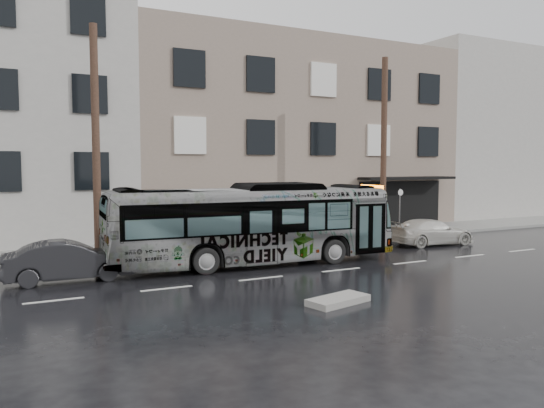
# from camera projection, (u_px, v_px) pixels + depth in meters

# --- Properties ---
(ground) EXTENTS (120.00, 120.00, 0.00)m
(ground) POSITION_uv_depth(u_px,v_px,m) (306.00, 259.00, 21.28)
(ground) COLOR black
(ground) RESTS_ON ground
(sidewalk) EXTENTS (90.00, 3.60, 0.15)m
(sidewalk) POSITION_uv_depth(u_px,v_px,m) (254.00, 241.00, 25.63)
(sidewalk) COLOR gray
(sidewalk) RESTS_ON ground
(building_taupe) EXTENTS (20.00, 12.00, 11.00)m
(building_taupe) POSITION_uv_depth(u_px,v_px,m) (273.00, 138.00, 34.43)
(building_taupe) COLOR gray
(building_taupe) RESTS_ON ground
(building_filler) EXTENTS (18.00, 12.00, 12.00)m
(building_filler) POSITION_uv_depth(u_px,v_px,m) (482.00, 137.00, 42.96)
(building_filler) COLOR #B0ACA6
(building_filler) RESTS_ON ground
(utility_pole_front) EXTENTS (0.30, 0.30, 9.00)m
(utility_pole_front) POSITION_uv_depth(u_px,v_px,m) (384.00, 148.00, 26.80)
(utility_pole_front) COLOR #503428
(utility_pole_front) RESTS_ON sidewalk
(utility_pole_rear) EXTENTS (0.30, 0.30, 9.00)m
(utility_pole_rear) POSITION_uv_depth(u_px,v_px,m) (96.00, 142.00, 20.49)
(utility_pole_rear) COLOR #503428
(utility_pole_rear) RESTS_ON sidewalk
(sign_post) EXTENTS (0.06, 0.06, 2.40)m
(sign_post) POSITION_uv_depth(u_px,v_px,m) (400.00, 212.00, 27.54)
(sign_post) COLOR slate
(sign_post) RESTS_ON sidewalk
(bus) EXTENTS (11.18, 3.29, 3.08)m
(bus) POSITION_uv_depth(u_px,v_px,m) (252.00, 224.00, 20.02)
(bus) COLOR #B2B2B2
(bus) RESTS_ON ground
(white_sedan) EXTENTS (4.31, 2.02, 1.22)m
(white_sedan) POSITION_uv_depth(u_px,v_px,m) (431.00, 232.00, 25.02)
(white_sedan) COLOR #B9B7B0
(white_sedan) RESTS_ON ground
(dark_sedan) EXTENTS (4.04, 1.50, 1.32)m
(dark_sedan) POSITION_uv_depth(u_px,v_px,m) (69.00, 261.00, 17.17)
(dark_sedan) COLOR black
(dark_sedan) RESTS_ON ground
(slush_pile) EXTENTS (1.94, 1.20, 0.18)m
(slush_pile) POSITION_uv_depth(u_px,v_px,m) (338.00, 300.00, 14.43)
(slush_pile) COLOR gray
(slush_pile) RESTS_ON ground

